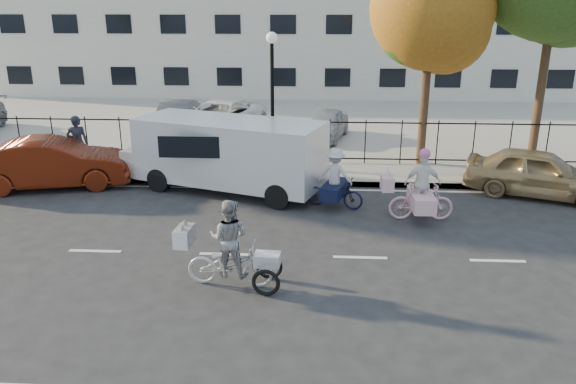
# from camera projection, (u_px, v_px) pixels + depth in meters

# --- Properties ---
(ground) EXTENTS (120.00, 120.00, 0.00)m
(ground) POSITION_uv_depth(u_px,v_px,m) (226.00, 254.00, 12.59)
(ground) COLOR #333334
(road_markings) EXTENTS (60.00, 9.52, 0.01)m
(road_markings) POSITION_uv_depth(u_px,v_px,m) (226.00, 254.00, 12.59)
(road_markings) COLOR silver
(road_markings) RESTS_ON ground
(curb) EXTENTS (60.00, 0.10, 0.15)m
(curb) POSITION_uv_depth(u_px,v_px,m) (252.00, 182.00, 17.34)
(curb) COLOR #A8A399
(curb) RESTS_ON ground
(sidewalk) EXTENTS (60.00, 2.20, 0.15)m
(sidewalk) POSITION_uv_depth(u_px,v_px,m) (256.00, 173.00, 18.33)
(sidewalk) COLOR #A8A399
(sidewalk) RESTS_ON ground
(parking_lot) EXTENTS (60.00, 15.60, 0.15)m
(parking_lot) POSITION_uv_depth(u_px,v_px,m) (277.00, 119.00, 26.74)
(parking_lot) COLOR #A8A399
(parking_lot) RESTS_ON ground
(iron_fence) EXTENTS (58.00, 0.06, 1.50)m
(iron_fence) POSITION_uv_depth(u_px,v_px,m) (259.00, 140.00, 19.10)
(iron_fence) COLOR black
(iron_fence) RESTS_ON sidewalk
(building) EXTENTS (34.00, 10.00, 6.00)m
(building) POSITION_uv_depth(u_px,v_px,m) (288.00, 41.00, 35.24)
(building) COLOR silver
(building) RESTS_ON ground
(lamppost) EXTENTS (0.36, 0.36, 4.33)m
(lamppost) POSITION_uv_depth(u_px,v_px,m) (272.00, 76.00, 17.98)
(lamppost) COLOR black
(lamppost) RESTS_ON sidewalk
(street_sign) EXTENTS (0.85, 0.06, 1.80)m
(street_sign) POSITION_uv_depth(u_px,v_px,m) (202.00, 127.00, 18.65)
(street_sign) COLOR black
(street_sign) RESTS_ON sidewalk
(zebra_trike) EXTENTS (2.11, 0.84, 1.80)m
(zebra_trike) POSITION_uv_depth(u_px,v_px,m) (230.00, 253.00, 11.03)
(zebra_trike) COLOR silver
(zebra_trike) RESTS_ON ground
(unicorn_bike) EXTENTS (1.88, 1.31, 1.91)m
(unicorn_bike) POSITION_uv_depth(u_px,v_px,m) (420.00, 194.00, 14.36)
(unicorn_bike) COLOR #FFC2CA
(unicorn_bike) RESTS_ON ground
(bull_bike) EXTENTS (1.85, 1.31, 1.67)m
(bull_bike) POSITION_uv_depth(u_px,v_px,m) (334.00, 184.00, 15.27)
(bull_bike) COLOR #131037
(bull_bike) RESTS_ON ground
(white_van) EXTENTS (6.48, 3.73, 2.13)m
(white_van) POSITION_uv_depth(u_px,v_px,m) (226.00, 152.00, 16.50)
(white_van) COLOR white
(white_van) RESTS_ON ground
(red_sedan) EXTENTS (4.82, 2.65, 1.50)m
(red_sedan) POSITION_uv_depth(u_px,v_px,m) (53.00, 163.00, 16.92)
(red_sedan) COLOR #611C0B
(red_sedan) RESTS_ON ground
(gold_sedan) EXTENTS (4.39, 3.01, 1.39)m
(gold_sedan) POSITION_uv_depth(u_px,v_px,m) (539.00, 173.00, 16.17)
(gold_sedan) COLOR #9F8456
(gold_sedan) RESTS_ON ground
(pedestrian) EXTENTS (0.76, 0.62, 1.80)m
(pedestrian) POSITION_uv_depth(u_px,v_px,m) (78.00, 143.00, 18.11)
(pedestrian) COLOR black
(pedestrian) RESTS_ON sidewalk
(lot_car_b) EXTENTS (3.81, 5.55, 1.41)m
(lot_car_b) POSITION_uv_depth(u_px,v_px,m) (219.00, 118.00, 22.84)
(lot_car_b) COLOR white
(lot_car_b) RESTS_ON parking_lot
(lot_car_c) EXTENTS (1.44, 3.92, 1.28)m
(lot_car_c) POSITION_uv_depth(u_px,v_px,m) (176.00, 117.00, 23.40)
(lot_car_c) COLOR #4A4C52
(lot_car_c) RESTS_ON parking_lot
(lot_car_d) EXTENTS (2.13, 3.64, 1.16)m
(lot_car_d) POSITION_uv_depth(u_px,v_px,m) (326.00, 124.00, 22.40)
(lot_car_d) COLOR #ABADB3
(lot_car_d) RESTS_ON parking_lot
(tree_mid) EXTENTS (3.89, 3.89, 7.13)m
(tree_mid) POSITION_uv_depth(u_px,v_px,m) (436.00, 14.00, 17.63)
(tree_mid) COLOR #442D1D
(tree_mid) RESTS_ON ground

